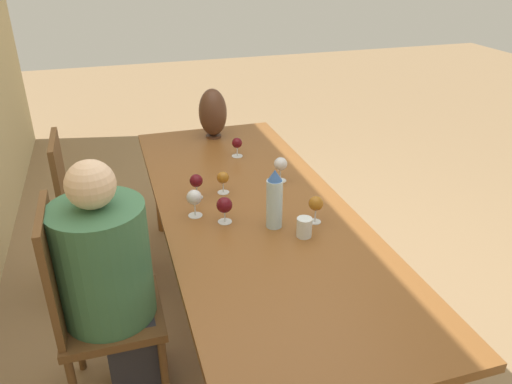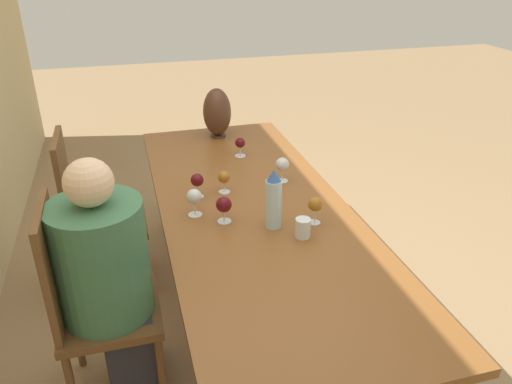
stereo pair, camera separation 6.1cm
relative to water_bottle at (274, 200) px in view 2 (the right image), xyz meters
The scene contains 15 objects.
ground_plane 0.90m from the water_bottle, ahead, with size 14.00×14.00×0.00m, color #937551.
dining_table 0.30m from the water_bottle, ahead, with size 2.51×0.95×0.73m.
water_bottle is the anchor object (origin of this frame).
water_tumbler 0.19m from the water_bottle, 140.92° to the right, with size 0.07×0.07×0.09m.
vase 1.27m from the water_bottle, ahead, with size 0.19×0.19×0.34m.
wine_glass_0 0.50m from the water_bottle, 36.29° to the left, with size 0.07×0.07×0.13m.
wine_glass_1 0.51m from the water_bottle, 22.94° to the right, with size 0.08×0.08×0.14m.
wine_glass_2 0.25m from the water_bottle, 63.53° to the left, with size 0.08×0.08×0.13m.
wine_glass_3 0.89m from the water_bottle, ahead, with size 0.07×0.07×0.12m.
wine_glass_4 0.21m from the water_bottle, 96.18° to the right, with size 0.07×0.07×0.14m.
wine_glass_5 0.40m from the water_bottle, 58.43° to the left, with size 0.08×0.08×0.14m.
wine_glass_6 0.45m from the water_bottle, 19.45° to the left, with size 0.07×0.07×0.12m.
chair_near 0.94m from the water_bottle, 95.39° to the left, with size 0.44×0.44×1.01m.
chair_far 1.20m from the water_bottle, 49.20° to the left, with size 0.44×0.44×1.01m.
person_near 0.81m from the water_bottle, 96.05° to the left, with size 0.40×0.40×1.20m.
Camera 2 is at (-2.17, 0.59, 1.95)m, focal length 35.00 mm.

